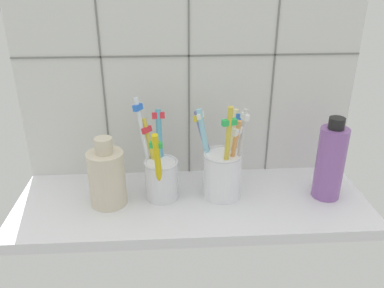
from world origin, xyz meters
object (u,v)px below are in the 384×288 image
toothbrush_cup_right (222,170)px  toothbrush_cup_left (161,174)px  soap_bottle (330,161)px  ceramic_vase (107,177)px

toothbrush_cup_right → toothbrush_cup_left: bearing=-179.9°
toothbrush_cup_left → soap_bottle: (30.51, -1.15, 2.39)cm
toothbrush_cup_right → soap_bottle: toothbrush_cup_right is taller
ceramic_vase → soap_bottle: 39.91cm
toothbrush_cup_left → toothbrush_cup_right: size_ratio=1.01×
toothbrush_cup_right → ceramic_vase: (-20.59, -1.54, 0.07)cm
toothbrush_cup_left → toothbrush_cup_right: 11.25cm
ceramic_vase → soap_bottle: (39.87, 0.37, 1.71)cm
toothbrush_cup_right → ceramic_vase: 20.65cm
toothbrush_cup_left → ceramic_vase: 9.51cm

